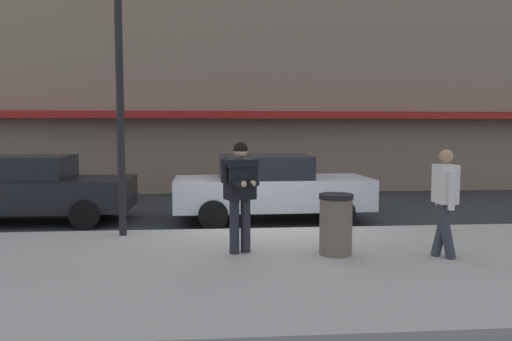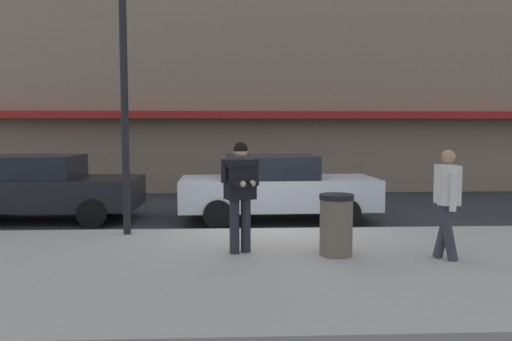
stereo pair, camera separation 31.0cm
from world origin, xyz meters
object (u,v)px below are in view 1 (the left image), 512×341
at_px(man_texting_on_phone, 240,185).
at_px(trash_bin, 336,224).
at_px(parked_sedan_near, 30,189).
at_px(parked_sedan_mid, 270,187).
at_px(pedestrian_in_light_coat, 445,196).
at_px(street_lamp_post, 119,75).

height_order(man_texting_on_phone, trash_bin, man_texting_on_phone).
bearing_deg(parked_sedan_near, trash_bin, -32.84).
xyz_separation_m(parked_sedan_mid, pedestrian_in_light_coat, (2.28, -4.06, 0.32)).
xyz_separation_m(parked_sedan_mid, street_lamp_post, (-3.04, -1.97, 2.35)).
relative_size(man_texting_on_phone, trash_bin, 1.84).
height_order(pedestrian_in_light_coat, trash_bin, pedestrian_in_light_coat).
relative_size(parked_sedan_mid, pedestrian_in_light_coat, 2.67).
xyz_separation_m(parked_sedan_mid, trash_bin, (0.63, -3.74, -0.16)).
height_order(parked_sedan_near, parked_sedan_mid, same).
bearing_deg(street_lamp_post, man_texting_on_phone, -35.71).
bearing_deg(street_lamp_post, parked_sedan_near, 138.39).
bearing_deg(parked_sedan_mid, man_texting_on_phone, -104.22).
distance_m(street_lamp_post, trash_bin, 4.78).
bearing_deg(pedestrian_in_light_coat, parked_sedan_near, 151.20).
bearing_deg(parked_sedan_near, man_texting_on_phone, -38.98).
distance_m(man_texting_on_phone, street_lamp_post, 3.25).
relative_size(pedestrian_in_light_coat, street_lamp_post, 0.35).
height_order(parked_sedan_near, man_texting_on_phone, man_texting_on_phone).
height_order(parked_sedan_mid, trash_bin, parked_sedan_mid).
bearing_deg(man_texting_on_phone, street_lamp_post, 144.29).
bearing_deg(street_lamp_post, parked_sedan_mid, 32.90).
relative_size(parked_sedan_mid, trash_bin, 4.63).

